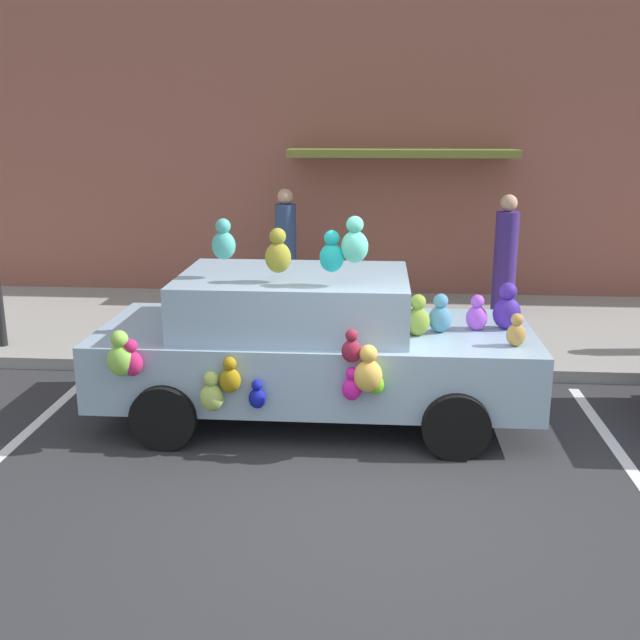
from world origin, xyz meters
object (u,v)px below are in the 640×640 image
plush_covered_car (310,344)px  teddy_bear_on_sidewalk (508,337)px  pedestrian_near_shopfront (286,251)px  pedestrian_walking_past (505,259)px

plush_covered_car → teddy_bear_on_sidewalk: plush_covered_car is taller
teddy_bear_on_sidewalk → pedestrian_near_shopfront: 4.14m
teddy_bear_on_sidewalk → pedestrian_walking_past: pedestrian_walking_past is taller
teddy_bear_on_sidewalk → pedestrian_walking_past: size_ratio=0.34×
pedestrian_walking_past → plush_covered_car: bearing=-124.0°
pedestrian_near_shopfront → teddy_bear_on_sidewalk: bearing=-40.6°
teddy_bear_on_sidewalk → pedestrian_walking_past: 2.31m
plush_covered_car → pedestrian_walking_past: 4.68m
plush_covered_car → teddy_bear_on_sidewalk: 2.88m
teddy_bear_on_sidewalk → pedestrian_near_shopfront: size_ratio=0.34×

